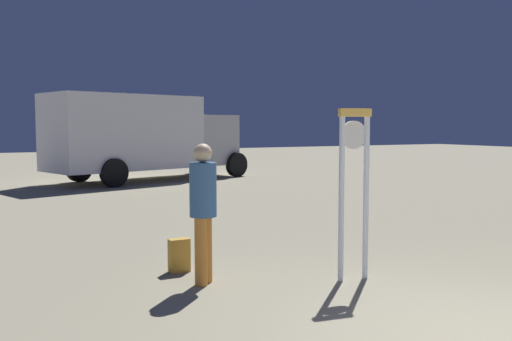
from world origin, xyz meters
name	(u,v)px	position (x,y,z in m)	size (l,w,h in m)	color
standing_clock	(354,177)	(0.12, 2.26, 1.29)	(0.43, 0.14, 2.14)	white
person_near_clock	(203,206)	(-1.61, 2.95, 0.96)	(0.33, 0.33, 1.72)	orange
backpack	(179,256)	(-1.69, 3.63, 0.21)	(0.27, 0.18, 0.44)	gold
box_truck_near	(142,135)	(1.35, 15.91, 1.61)	(7.53, 4.41, 2.95)	white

